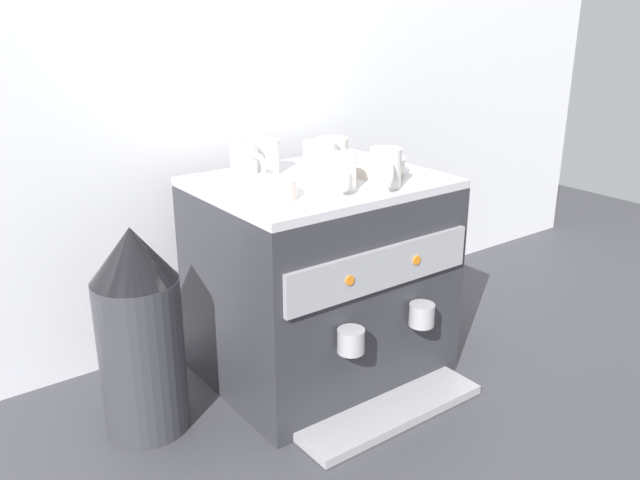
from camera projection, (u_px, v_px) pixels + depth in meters
name	position (u px, v px, depth m)	size (l,w,h in m)	color
ground_plane	(320.00, 367.00, 1.64)	(4.00, 4.00, 0.00)	#38383D
tiled_backsplash_wall	(245.00, 146.00, 1.72)	(2.80, 0.03, 1.00)	silver
espresso_machine	(321.00, 279.00, 1.56)	(0.52, 0.53, 0.48)	#2D2D33
ceramic_cup_0	(245.00, 163.00, 1.45)	(0.06, 0.10, 0.08)	white
ceramic_cup_1	(338.00, 173.00, 1.38)	(0.08, 0.12, 0.07)	white
ceramic_cup_2	(332.00, 151.00, 1.60)	(0.09, 0.10, 0.07)	white
ceramic_cup_3	(320.00, 160.00, 1.47)	(0.12, 0.08, 0.08)	white
ceramic_cup_4	(386.00, 168.00, 1.39)	(0.08, 0.10, 0.08)	white
ceramic_cup_5	(265.00, 156.00, 1.52)	(0.08, 0.10, 0.08)	white
ceramic_bowl_0	(274.00, 190.00, 1.32)	(0.09, 0.09, 0.04)	beige
ceramic_bowl_1	(378.00, 166.00, 1.51)	(0.12, 0.12, 0.04)	beige
coffee_grinder	(140.00, 332.00, 1.34)	(0.17, 0.17, 0.45)	#333338
milk_pitcher	(428.00, 299.00, 1.83)	(0.10, 0.10, 0.16)	#B7B7BC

